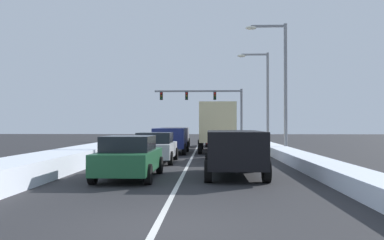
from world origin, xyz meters
name	(u,v)px	position (x,y,z in m)	size (l,w,h in m)	color
ground_plane	(192,157)	(0.00, 17.21, 0.00)	(120.00, 120.00, 0.00)	#28282B
lane_stripe_between_right_lane_and_center_lane	(195,152)	(0.00, 21.52, 0.00)	(0.14, 47.34, 0.01)	silver
snow_bank_right_shoulder	(272,148)	(5.30, 21.52, 0.27)	(1.25, 47.34, 0.54)	silver
snow_bank_left_shoulder	(119,147)	(-5.30, 21.52, 0.38)	(2.03, 47.34, 0.75)	silver
suv_black_right_lane_nearest	(234,149)	(1.91, 7.84, 1.02)	(2.16, 4.90, 1.67)	black
sedan_white_right_lane_second	(227,146)	(1.94, 14.47, 0.76)	(2.00, 4.50, 1.51)	silver
box_truck_right_lane_third	(217,125)	(1.54, 21.97, 1.90)	(2.53, 7.20, 3.36)	#937F60
sedan_maroon_right_lane_fourth	(217,138)	(1.69, 29.59, 0.76)	(2.00, 4.50, 1.51)	maroon
sedan_green_center_lane_nearest	(129,157)	(-1.83, 7.07, 0.76)	(2.00, 4.50, 1.51)	#1E5633
sedan_silver_center_lane_second	(156,147)	(-1.71, 13.45, 0.76)	(2.00, 4.50, 1.51)	#B7BABF
suv_navy_center_lane_third	(171,138)	(-1.51, 20.03, 1.02)	(2.16, 4.90, 1.67)	navy
suv_gray_center_lane_fourth	(176,135)	(-1.76, 27.26, 1.02)	(2.16, 4.90, 1.67)	slate
traffic_light_gantry	(211,101)	(1.18, 43.02, 4.72)	(10.60, 0.47, 6.20)	slate
street_lamp_right_near	(280,76)	(5.53, 19.36, 5.00)	(2.66, 0.36, 8.37)	gray
street_lamp_right_mid	(263,90)	(5.58, 27.97, 4.79)	(2.66, 0.36, 7.98)	gray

